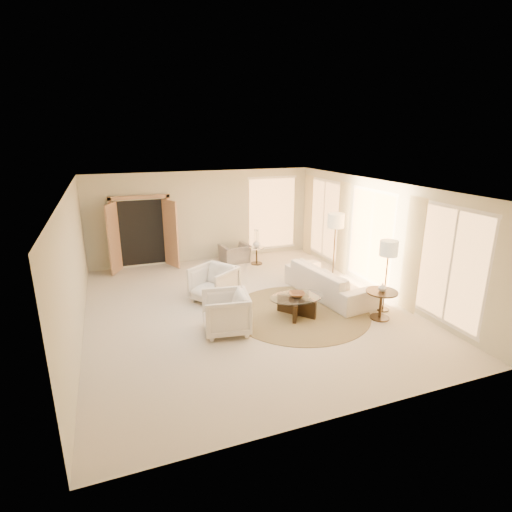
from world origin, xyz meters
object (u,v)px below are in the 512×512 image
object	(u,v)px
armchair_left	(214,282)
floor_lamp_far	(389,252)
accent_chair	(235,250)
armchair_right	(226,311)
end_vase	(382,287)
coffee_table	(297,303)
bowl	(297,295)
side_vase	(257,243)
floor_lamp_near	(336,224)
sofa	(329,281)
side_table	(257,254)
end_table	(381,300)

from	to	relation	value
armchair_left	floor_lamp_far	world-z (taller)	floor_lamp_far
accent_chair	armchair_right	bearing A→B (deg)	63.16
armchair_left	end_vase	distance (m)	3.85
coffee_table	bowl	bearing A→B (deg)	0.00
side_vase	floor_lamp_far	bearing A→B (deg)	-70.14
accent_chair	coffee_table	distance (m)	4.16
floor_lamp_near	floor_lamp_far	bearing A→B (deg)	-90.00
bowl	side_vase	xyz separation A→B (m)	(0.46, 3.74, 0.17)
coffee_table	end_vase	xyz separation A→B (m)	(1.64, -0.79, 0.44)
armchair_right	floor_lamp_near	xyz separation A→B (m)	(3.66, 1.95, 1.11)
sofa	floor_lamp_far	world-z (taller)	floor_lamp_far
side_vase	bowl	bearing A→B (deg)	-97.05
accent_chair	side_table	world-z (taller)	accent_chair
coffee_table	bowl	xyz separation A→B (m)	(0.00, 0.00, 0.21)
armchair_left	coffee_table	xyz separation A→B (m)	(1.50, -1.43, -0.19)
armchair_left	bowl	distance (m)	2.07
end_vase	sofa	bearing A→B (deg)	103.98
armchair_left	bowl	bearing A→B (deg)	11.45
accent_chair	end_vase	xyz separation A→B (m)	(1.74, -4.95, 0.35)
sofa	side_vase	bearing A→B (deg)	7.26
side_vase	coffee_table	bearing A→B (deg)	-97.05
sofa	side_vase	size ratio (longest dim) A/B	10.38
floor_lamp_far	side_vase	bearing A→B (deg)	109.86
end_vase	accent_chair	bearing A→B (deg)	109.40
sofa	armchair_right	size ratio (longest dim) A/B	2.78
sofa	side_table	distance (m)	3.09
floor_lamp_near	bowl	size ratio (longest dim) A/B	5.15
accent_chair	end_table	bearing A→B (deg)	102.44
floor_lamp_far	end_vase	distance (m)	0.82
end_table	coffee_table	bearing A→B (deg)	154.33
end_table	end_vase	distance (m)	0.29
accent_chair	bowl	bearing A→B (deg)	84.49
armchair_right	side_table	bearing A→B (deg)	160.23
sofa	armchair_left	world-z (taller)	armchair_left
side_table	end_vase	xyz separation A→B (m)	(1.17, -4.53, 0.40)
bowl	end_vase	world-z (taller)	end_vase
armchair_left	floor_lamp_near	xyz separation A→B (m)	(3.48, 0.32, 1.09)
sofa	armchair_right	distance (m)	3.09
side_table	bowl	xyz separation A→B (m)	(-0.46, -3.74, 0.17)
coffee_table	bowl	distance (m)	0.21
armchair_left	floor_lamp_far	bearing A→B (deg)	26.66
bowl	end_vase	bearing A→B (deg)	-25.67
floor_lamp_near	end_vase	distance (m)	2.70
side_table	bowl	bearing A→B (deg)	-97.05
armchair_right	floor_lamp_near	distance (m)	4.29
end_table	end_vase	size ratio (longest dim) A/B	3.68
end_table	side_table	distance (m)	4.68
side_table	floor_lamp_far	xyz separation A→B (m)	(1.52, -4.20, 1.07)
bowl	end_vase	size ratio (longest dim) A/B	1.94
end_vase	side_vase	distance (m)	4.68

